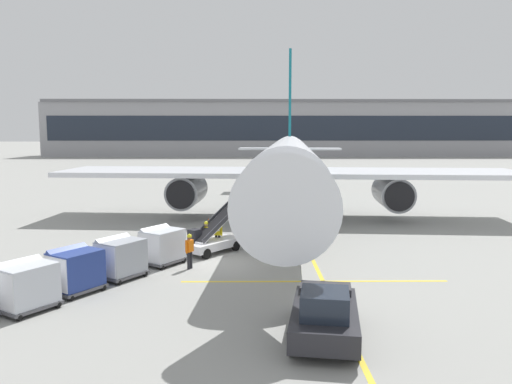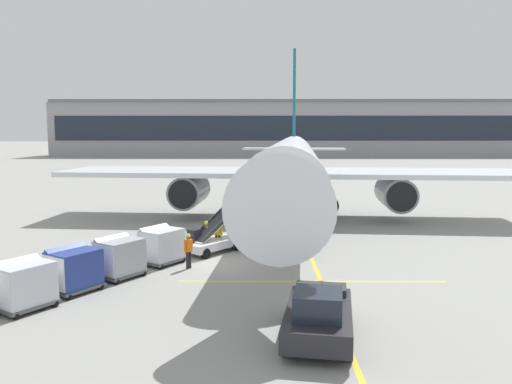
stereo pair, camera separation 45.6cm
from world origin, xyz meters
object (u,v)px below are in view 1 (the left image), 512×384
Objects in this scene: baggage_cart_lead at (162,245)px; pushback_tug at (325,315)px; belt_loader at (214,236)px; ground_crew_by_loader at (206,234)px; ground_crew_marshaller at (218,233)px; safety_cone_engine_keepout at (209,224)px; ground_crew_by_carts at (190,249)px; baggage_cart_third at (75,269)px; baggage_cart_second at (120,257)px; baggage_cart_fourth at (26,285)px; parked_airplane at (289,166)px.

baggage_cart_lead is 11.58m from pushback_tug.
baggage_cart_lead is at bearing -133.58° from belt_loader.
ground_crew_by_loader is 1.00× the size of ground_crew_marshaller.
ground_crew_by_loader is at bearing 112.31° from pushback_tug.
safety_cone_engine_keepout is at bearing 93.72° from ground_crew_by_loader.
pushback_tug is at bearing -53.41° from baggage_cart_lead.
pushback_tug is 6.13× the size of safety_cone_engine_keepout.
ground_crew_by_loader and ground_crew_by_carts have the same top height.
safety_cone_engine_keepout is (4.42, 13.64, -0.63)m from baggage_cart_third.
safety_cone_engine_keepout is (-5.31, 18.46, -0.45)m from pushback_tug.
ground_crew_by_carts is at bearing 27.27° from baggage_cart_second.
baggage_cart_fourth is (-3.93, -6.58, 0.00)m from baggage_cart_lead.
pushback_tug is (6.90, -9.30, -0.17)m from baggage_cart_lead.
belt_loader is 2.74× the size of ground_crew_by_loader.
ground_crew_by_carts is (2.99, 1.54, -0.00)m from baggage_cart_second.
ground_crew_by_loader is (3.50, 5.02, -0.00)m from baggage_cart_second.
baggage_cart_fourth is 7.88m from ground_crew_by_carts.
baggage_cart_fourth is at bearing -122.98° from ground_crew_by_loader.
baggage_cart_third is at bearing -125.83° from ground_crew_marshaller.
baggage_cart_lead reaches higher than safety_cone_engine_keepout.
baggage_cart_lead is at bearing -99.88° from safety_cone_engine_keepout.
baggage_cart_second is at bearing -119.04° from parked_airplane.
baggage_cart_third is at bearing -124.42° from ground_crew_by_loader.
ground_crew_marshaller is at bearing 55.81° from baggage_cart_fourth.
ground_crew_by_loader is (2.02, 2.60, -0.00)m from baggage_cart_lead.
baggage_cart_fourth reaches higher than ground_crew_by_carts.
baggage_cart_lead is at bearing 57.73° from baggage_cart_third.
parked_airplane is at bearing 65.75° from belt_loader.
baggage_cart_fourth is (-1.11, -2.10, 0.00)m from baggage_cart_third.
belt_loader is 6.36m from baggage_cart_second.
baggage_cart_lead reaches higher than ground_crew_marshaller.
parked_airplane is 12.51m from belt_loader.
baggage_cart_second is 6.86m from ground_crew_marshaller.
baggage_cart_second is 0.58× the size of pushback_tug.
baggage_cart_fourth reaches higher than ground_crew_by_loader.
baggage_cart_third is 1.55× the size of ground_crew_by_loader.
belt_loader is 1.76× the size of baggage_cart_third.
baggage_cart_second is at bearing -121.40° from baggage_cart_lead.
ground_crew_marshaller is 6.20m from safety_cone_engine_keepout.
baggage_cart_fourth is 16.69m from safety_cone_engine_keepout.
pushback_tug reaches higher than ground_crew_by_carts.
baggage_cart_fourth is at bearing -120.88° from baggage_cart_lead.
baggage_cart_second is 1.00× the size of baggage_cart_third.
pushback_tug is (4.45, -11.89, -0.09)m from belt_loader.
parked_airplane is 26.20× the size of ground_crew_marshaller.
belt_loader is (-4.98, -11.05, -3.11)m from parked_airplane.
parked_airplane reaches higher than baggage_cart_second.
pushback_tug is 13.10m from ground_crew_marshaller.
pushback_tug is at bearing -91.33° from parked_airplane.
belt_loader is 6.26× the size of safety_cone_engine_keepout.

